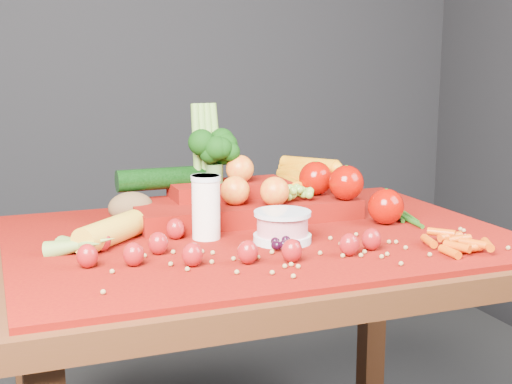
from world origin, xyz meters
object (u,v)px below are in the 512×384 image
object	(u,v)px
yogurt_bowl	(282,226)
produce_mound	(256,192)
table	(259,281)
milk_glass	(206,205)

from	to	relation	value
yogurt_bowl	produce_mound	size ratio (longest dim) A/B	0.20
table	produce_mound	world-z (taller)	produce_mound
table	milk_glass	bearing A→B (deg)	178.34
milk_glass	produce_mound	xyz separation A→B (m)	(0.17, 0.15, -0.01)
yogurt_bowl	produce_mound	distance (m)	0.24
milk_glass	produce_mound	bearing A→B (deg)	41.81
milk_glass	produce_mound	distance (m)	0.23
milk_glass	yogurt_bowl	distance (m)	0.17
table	yogurt_bowl	distance (m)	0.16
milk_glass	yogurt_bowl	xyz separation A→B (m)	(0.14, -0.08, -0.04)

